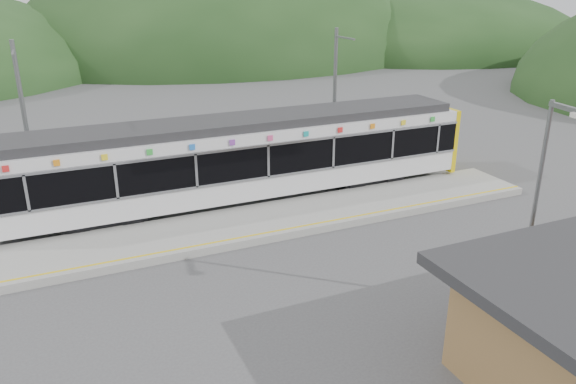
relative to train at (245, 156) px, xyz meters
name	(u,v)px	position (x,y,z in m)	size (l,w,h in m)	color
ground	(271,267)	(-1.29, -6.00, -2.06)	(120.00, 120.00, 0.00)	#4C4C4F
hills	(351,191)	(4.90, -0.71, -2.06)	(146.00, 149.00, 26.00)	#1E3D19
platform	(238,226)	(-1.29, -2.70, -1.91)	(26.00, 3.20, 0.30)	#9E9E99
yellow_line	(250,236)	(-1.29, -4.00, -1.76)	(26.00, 0.10, 0.01)	yellow
train	(245,156)	(0.00, 0.00, 0.00)	(20.44, 3.01, 3.74)	black
catenary_mast_west	(26,126)	(-8.29, 2.56, 1.58)	(0.18, 1.80, 7.00)	slate
catenary_mast_east	(335,98)	(5.71, 2.56, 1.58)	(0.18, 1.80, 7.00)	slate
lamp_post	(541,193)	(4.41, -11.48, 1.64)	(0.37, 1.11, 6.22)	slate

